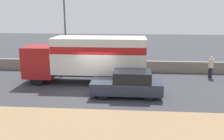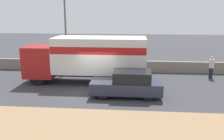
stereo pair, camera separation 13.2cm
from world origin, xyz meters
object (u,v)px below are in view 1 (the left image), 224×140
object	(u,v)px
car_hatchback	(128,84)
box_truck	(89,56)
street_lamp	(65,27)
pedestrian	(211,67)

from	to	relation	value
car_hatchback	box_truck	bearing A→B (deg)	-43.62
street_lamp	pedestrian	world-z (taller)	street_lamp
box_truck	car_hatchback	distance (m)	4.15
street_lamp	pedestrian	bearing A→B (deg)	-2.19
street_lamp	box_truck	xyz separation A→B (m)	(2.33, -2.45, -1.87)
street_lamp	pedestrian	distance (m)	11.96
pedestrian	box_truck	bearing A→B (deg)	-167.75
car_hatchback	pedestrian	xyz separation A→B (m)	(6.38, 4.76, 0.11)
street_lamp	car_hatchback	size ratio (longest dim) A/B	1.51
box_truck	pedestrian	xyz separation A→B (m)	(9.26, 2.01, -1.07)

